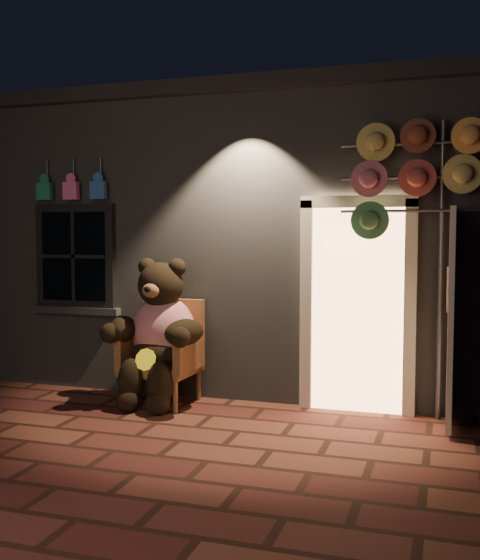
% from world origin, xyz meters
% --- Properties ---
extents(ground, '(60.00, 60.00, 0.00)m').
position_xyz_m(ground, '(0.00, 0.00, 0.00)').
color(ground, brown).
rests_on(ground, ground).
extents(shop_building, '(7.30, 5.95, 3.51)m').
position_xyz_m(shop_building, '(0.00, 3.99, 1.74)').
color(shop_building, slate).
rests_on(shop_building, ground).
extents(wicker_armchair, '(0.79, 0.72, 1.10)m').
position_xyz_m(wicker_armchair, '(-0.67, 1.21, 0.55)').
color(wicker_armchair, olive).
rests_on(wicker_armchair, ground).
extents(teddy_bear, '(1.14, 0.90, 1.56)m').
position_xyz_m(teddy_bear, '(-0.68, 1.07, 0.77)').
color(teddy_bear, red).
rests_on(teddy_bear, ground).
extents(hat_rack, '(1.78, 0.22, 2.91)m').
position_xyz_m(hat_rack, '(2.07, 1.28, 2.43)').
color(hat_rack, '#59595E').
rests_on(hat_rack, ground).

